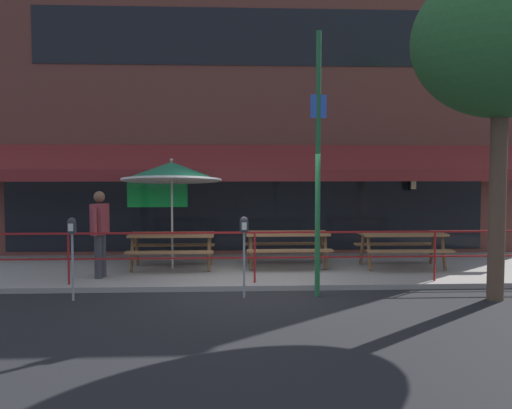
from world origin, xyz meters
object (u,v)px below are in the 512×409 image
Objects in this scene: parking_meter_near at (72,234)px; picnic_table_right at (402,240)px; picnic_table_left at (172,241)px; picnic_table_centre at (287,239)px; parking_meter_far at (244,232)px; street_tree_curbside at (508,32)px; pedestrian_walking at (100,229)px; street_sign_pole at (318,162)px; patio_umbrella_left at (172,172)px.

picnic_table_right is at bearing 20.53° from parking_meter_near.
picnic_table_left is 1.27× the size of parking_meter_near.
parking_meter_far is (-1.01, -2.55, 0.44)m from picnic_table_centre.
street_tree_curbside is at bearing -2.89° from parking_meter_near.
street_sign_pole is (4.08, -1.41, 1.31)m from pedestrian_walking.
picnic_table_right is 1.05× the size of pedestrian_walking.
street_sign_pole is at bearing 1.88° from parking_meter_near.
patio_umbrella_left is at bearing 60.73° from parking_meter_near.
parking_meter_far is 5.53m from street_tree_curbside.
picnic_table_left is 1.48m from patio_umbrella_left.
pedestrian_walking is (-3.81, -1.06, 0.35)m from picnic_table_centre.
pedestrian_walking is at bearing 165.01° from street_tree_curbside.
patio_umbrella_left reaches higher than parking_meter_far.
street_tree_curbside reaches higher than pedestrian_walking.
picnic_table_centre is 4.74m from parking_meter_near.
patio_umbrella_left is at bearing 178.15° from picnic_table_right.
picnic_table_left is 1.66m from pedestrian_walking.
picnic_table_centre is at bearing 175.32° from picnic_table_right.
patio_umbrella_left reaches higher than picnic_table_right.
picnic_table_centre is 0.39× the size of street_sign_pole.
pedestrian_walking is 8.18m from street_tree_curbside.
parking_meter_far is (2.92, 0.06, 0.00)m from parking_meter_near.
picnic_table_centre is at bearing 0.98° from patio_umbrella_left.
patio_umbrella_left is 1.40× the size of pedestrian_walking.
street_sign_pole is at bearing -40.42° from picnic_table_left.
patio_umbrella_left is 2.00m from pedestrian_walking.
picnic_table_left is at bearing 153.92° from street_tree_curbside.
pedestrian_walking is 1.56m from parking_meter_near.
parking_meter_near is 2.92m from parking_meter_far.
picnic_table_right is 0.39× the size of street_sign_pole.
patio_umbrella_left is 3.09m from parking_meter_far.
patio_umbrella_left is 6.95m from street_tree_curbside.
picnic_table_centre is at bearing 15.51° from pedestrian_walking.
pedestrian_walking is at bearing -144.34° from picnic_table_left.
picnic_table_left is 7.54m from street_tree_curbside.
parking_meter_near is (-1.44, -2.50, 0.44)m from picnic_table_left.
picnic_table_left is at bearing 35.66° from pedestrian_walking.
picnic_table_left is at bearing 60.06° from parking_meter_near.
patio_umbrella_left is 1.68× the size of parking_meter_far.
picnic_table_centre is at bearing 2.59° from picnic_table_left.
picnic_table_left is 4.00m from street_sign_pole.
patio_umbrella_left is 0.39× the size of street_tree_curbside.
street_tree_curbside is at bearing -26.08° from picnic_table_left.
parking_meter_far is (2.79, -1.49, 0.09)m from pedestrian_walking.
picnic_table_left and picnic_table_right have the same top height.
street_tree_curbside is at bearing -26.62° from patio_umbrella_left.
picnic_table_right is 5.20m from patio_umbrella_left.
picnic_table_centre is 2.50m from picnic_table_right.
picnic_table_right is at bearing 45.67° from street_sign_pole.
picnic_table_right is 0.75× the size of patio_umbrella_left.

